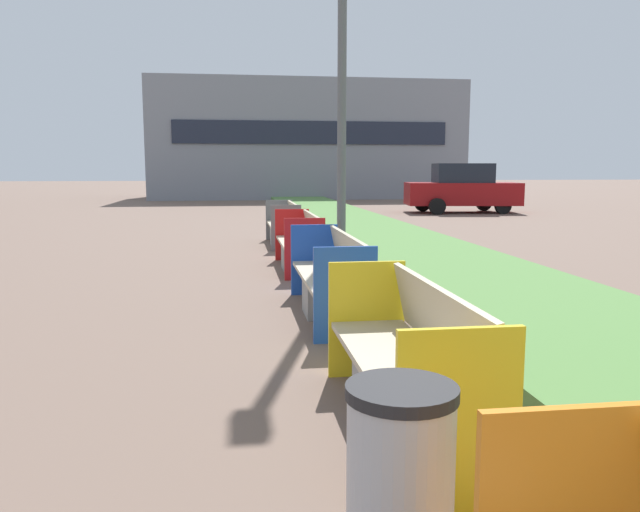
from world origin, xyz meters
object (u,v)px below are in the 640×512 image
(bench_blue_frame, at_px, (331,283))
(parked_car_distant, at_px, (462,189))
(bench_grey_frame, at_px, (284,228))
(bench_yellow_frame, at_px, (406,373))
(litter_bin, at_px, (400,490))
(bench_red_frame, at_px, (300,247))

(bench_blue_frame, height_order, parked_car_distant, parked_car_distant)
(bench_grey_frame, distance_m, parked_car_distant, 11.86)
(bench_yellow_frame, xyz_separation_m, parked_car_distant, (7.51, 19.07, 0.54))
(litter_bin, bearing_deg, parked_car_distant, 68.85)
(parked_car_distant, bearing_deg, bench_grey_frame, -121.79)
(bench_red_frame, distance_m, litter_bin, 8.09)
(bench_grey_frame, bearing_deg, parked_car_distant, 50.61)
(bench_yellow_frame, bearing_deg, parked_car_distant, 68.49)
(bench_blue_frame, height_order, litter_bin, bench_blue_frame)
(bench_grey_frame, height_order, litter_bin, bench_grey_frame)
(bench_yellow_frame, distance_m, parked_car_distant, 20.50)
(bench_yellow_frame, distance_m, bench_blue_frame, 3.20)
(bench_yellow_frame, xyz_separation_m, litter_bin, (-0.46, -1.54, 0.06))
(bench_grey_frame, xyz_separation_m, parked_car_distant, (7.52, 9.15, 0.55))
(litter_bin, distance_m, parked_car_distant, 22.10)
(bench_blue_frame, xyz_separation_m, litter_bin, (-0.46, -4.74, 0.05))
(bench_red_frame, bearing_deg, bench_yellow_frame, -90.00)
(litter_bin, height_order, parked_car_distant, parked_car_distant)
(bench_blue_frame, xyz_separation_m, bench_grey_frame, (-0.00, 6.71, -0.01))
(bench_yellow_frame, height_order, bench_red_frame, same)
(bench_blue_frame, bearing_deg, bench_grey_frame, 90.03)
(bench_grey_frame, bearing_deg, bench_yellow_frame, -90.00)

